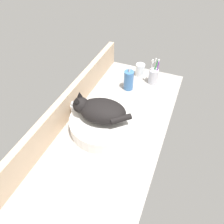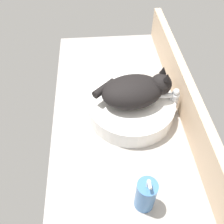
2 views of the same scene
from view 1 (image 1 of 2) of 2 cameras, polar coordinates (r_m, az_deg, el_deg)
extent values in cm
cube|color=#9E9993|center=(126.12, 0.15, -4.52)|extent=(131.73, 58.44, 4.00)
cube|color=#CCAD8C|center=(128.66, -11.23, 2.09)|extent=(131.73, 3.60, 16.59)
cylinder|color=white|center=(121.23, -2.34, -2.96)|extent=(36.68, 36.68, 7.89)
ellipsoid|color=black|center=(114.54, -2.47, 0.28)|extent=(20.38, 27.16, 11.00)
sphere|color=black|center=(116.71, -8.11, 1.79)|extent=(8.80, 8.80, 8.80)
cone|color=black|center=(112.01, -9.24, 3.19)|extent=(2.80, 2.80, 3.20)
cone|color=black|center=(115.08, -8.47, 4.58)|extent=(2.80, 2.80, 3.20)
cylinder|color=black|center=(109.68, 2.31, -1.80)|extent=(9.80, 10.27, 3.20)
cylinder|color=silver|center=(126.95, -9.76, -0.06)|extent=(3.60, 3.60, 11.00)
cylinder|color=silver|center=(121.48, -8.02, 0.95)|extent=(2.42, 10.05, 2.20)
sphere|color=silver|center=(122.47, -10.13, 2.20)|extent=(2.80, 2.80, 2.80)
cylinder|color=#3F72B2|center=(147.51, 4.36, 8.25)|extent=(6.51, 6.51, 13.44)
cylinder|color=silver|center=(142.96, 4.54, 10.90)|extent=(1.20, 1.20, 2.80)
cylinder|color=silver|center=(143.18, 4.73, 11.61)|extent=(2.20, 1.00, 1.00)
cylinder|color=silver|center=(156.10, 10.72, 9.11)|extent=(6.41, 6.41, 10.41)
cylinder|color=green|center=(154.93, 10.92, 10.44)|extent=(1.49, 3.88, 16.91)
cube|color=white|center=(150.53, 11.36, 13.14)|extent=(1.29, 1.21, 2.54)
cylinder|color=white|center=(153.18, 10.22, 10.12)|extent=(2.73, 2.51, 17.01)
cube|color=white|center=(148.73, 10.63, 12.84)|extent=(1.46, 1.02, 2.58)
cylinder|color=purple|center=(154.17, 11.65, 10.14)|extent=(2.27, 1.21, 17.03)
cube|color=white|center=(149.75, 12.11, 12.84)|extent=(1.39, 0.84, 2.50)
cylinder|color=white|center=(163.01, 7.36, 10.87)|extent=(6.56, 6.56, 8.96)
cylinder|color=silver|center=(164.06, 7.29, 10.30)|extent=(5.78, 5.78, 5.09)
camera|label=2|loc=(1.48, 17.71, 38.59)|focal=40.00mm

